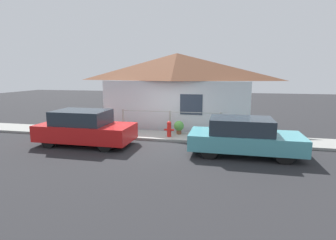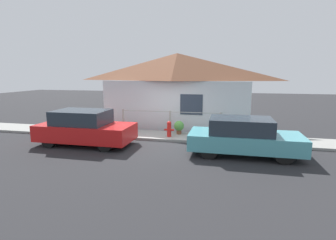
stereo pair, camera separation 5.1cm
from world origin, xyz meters
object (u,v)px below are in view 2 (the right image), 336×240
car_right (243,137)px  potted_plant_near_hydrant (179,126)px  car_left (85,128)px  fire_hydrant (169,129)px

car_right → potted_plant_near_hydrant: size_ratio=6.32×
car_left → car_right: 6.26m
car_left → potted_plant_near_hydrant: size_ratio=6.24×
car_right → fire_hydrant: 3.52m
car_right → fire_hydrant: size_ratio=5.57×
car_left → potted_plant_near_hydrant: (3.51, 2.26, -0.23)m
car_left → fire_hydrant: (3.17, 1.66, -0.22)m
potted_plant_near_hydrant → fire_hydrant: bearing=-119.3°
car_right → fire_hydrant: (-3.09, 1.66, -0.20)m
car_left → potted_plant_near_hydrant: car_left is taller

